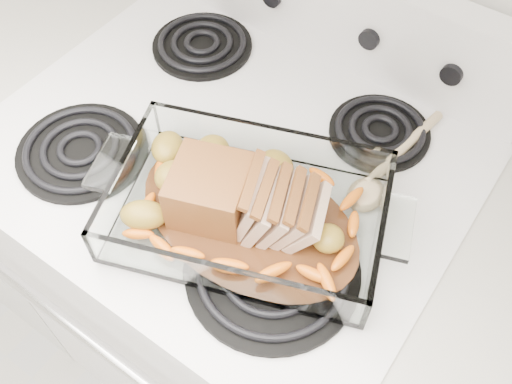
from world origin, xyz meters
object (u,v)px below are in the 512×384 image
Objects in this scene: electric_range at (239,270)px; counter_left at (43,148)px; pork_roast at (236,194)px; baking_dish at (248,212)px.

electric_range is 1.20× the size of counter_left.
pork_roast is (0.76, -0.11, 0.53)m from counter_left.
baking_dish is 0.04m from pork_roast.
pork_roast is (-0.02, 0.00, 0.03)m from baking_dish.
counter_left is at bearing 159.62° from pork_roast.
baking_dish is at bearing -8.17° from counter_left.
electric_range is 0.67m from counter_left.
counter_left is at bearing -179.90° from electric_range.
electric_range is 5.01× the size of pork_roast.
counter_left is 0.93m from pork_roast.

